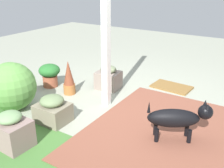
% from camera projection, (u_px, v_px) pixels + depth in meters
% --- Properties ---
extents(ground_plane, '(12.00, 12.00, 0.00)m').
position_uv_depth(ground_plane, '(120.00, 108.00, 4.06)').
color(ground_plane, gray).
extents(brick_path, '(1.80, 2.40, 0.02)m').
position_uv_depth(brick_path, '(161.00, 133.00, 3.39)').
color(brick_path, brown).
rests_on(brick_path, ground).
extents(porch_pillar, '(0.10, 0.10, 2.49)m').
position_uv_depth(porch_pillar, '(106.00, 24.00, 3.69)').
color(porch_pillar, white).
rests_on(porch_pillar, ground).
extents(stone_planter_nearest, '(0.44, 0.38, 0.42)m').
position_uv_depth(stone_planter_nearest, '(108.00, 78.00, 4.70)').
color(stone_planter_nearest, gray).
rests_on(stone_planter_nearest, ground).
extents(stone_planter_mid, '(0.44, 0.38, 0.39)m').
position_uv_depth(stone_planter_mid, '(53.00, 110.00, 3.61)').
color(stone_planter_mid, '#7A735D').
rests_on(stone_planter_mid, ground).
extents(stone_planter_far, '(0.46, 0.36, 0.44)m').
position_uv_depth(stone_planter_far, '(12.00, 131.00, 3.08)').
color(stone_planter_far, gray).
rests_on(stone_planter_far, ground).
extents(round_shrub, '(0.72, 0.72, 0.72)m').
position_uv_depth(round_shrub, '(11.00, 87.00, 3.91)').
color(round_shrub, '#5A9244').
rests_on(round_shrub, ground).
extents(terracotta_pot_broad, '(0.38, 0.38, 0.42)m').
position_uv_depth(terracotta_pot_broad, '(50.00, 74.00, 4.77)').
color(terracotta_pot_broad, '#995037').
rests_on(terracotta_pot_broad, ground).
extents(terracotta_pot_spiky, '(0.20, 0.20, 0.58)m').
position_uv_depth(terracotta_pot_spiky, '(69.00, 78.00, 4.45)').
color(terracotta_pot_spiky, '#A3602F').
rests_on(terracotta_pot_spiky, ground).
extents(dog, '(0.73, 0.51, 0.53)m').
position_uv_depth(dog, '(178.00, 118.00, 3.15)').
color(dog, black).
rests_on(dog, ground).
extents(doormat, '(0.71, 0.47, 0.03)m').
position_uv_depth(doormat, '(172.00, 87.00, 4.79)').
color(doormat, brown).
rests_on(doormat, ground).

